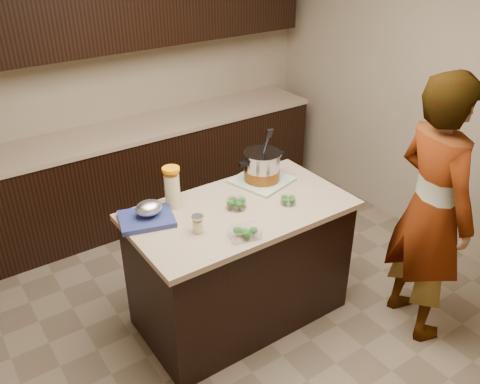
% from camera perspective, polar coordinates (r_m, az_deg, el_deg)
% --- Properties ---
extents(ground_plane, '(4.00, 4.00, 0.00)m').
position_cam_1_polar(ground_plane, '(3.85, 0.00, -13.41)').
color(ground_plane, brown).
rests_on(ground_plane, ground).
extents(room_shell, '(4.04, 4.04, 2.72)m').
position_cam_1_polar(room_shell, '(2.97, 0.00, 11.80)').
color(room_shell, tan).
rests_on(room_shell, ground).
extents(back_cabinets, '(3.60, 0.63, 2.33)m').
position_cam_1_polar(back_cabinets, '(4.68, -12.26, 7.68)').
color(back_cabinets, black).
rests_on(back_cabinets, ground).
extents(island, '(1.46, 0.81, 0.90)m').
position_cam_1_polar(island, '(3.56, 0.00, -8.02)').
color(island, black).
rests_on(island, ground).
extents(dish_towel, '(0.44, 0.44, 0.02)m').
position_cam_1_polar(dish_towel, '(3.63, 2.46, 1.32)').
color(dish_towel, '#5B7D54').
rests_on(dish_towel, island).
extents(stock_pot, '(0.37, 0.28, 0.38)m').
position_cam_1_polar(stock_pot, '(3.58, 2.49, 2.71)').
color(stock_pot, '#B7B7BC').
rests_on(stock_pot, dish_towel).
extents(lemonade_pitcher, '(0.14, 0.14, 0.27)m').
position_cam_1_polar(lemonade_pitcher, '(3.30, -7.62, 0.38)').
color(lemonade_pitcher, beige).
rests_on(lemonade_pitcher, island).
extents(mason_jar, '(0.07, 0.07, 0.12)m').
position_cam_1_polar(mason_jar, '(3.05, -4.76, -3.64)').
color(mason_jar, beige).
rests_on(mason_jar, island).
extents(broccoli_tub_left, '(0.17, 0.17, 0.06)m').
position_cam_1_polar(broccoli_tub_left, '(3.30, -0.42, -1.35)').
color(broccoli_tub_left, silver).
rests_on(broccoli_tub_left, island).
extents(broccoli_tub_right, '(0.12, 0.12, 0.05)m').
position_cam_1_polar(broccoli_tub_right, '(3.36, 5.43, -0.97)').
color(broccoli_tub_right, silver).
rests_on(broccoli_tub_right, island).
extents(broccoli_tub_rect, '(0.20, 0.17, 0.06)m').
position_cam_1_polar(broccoli_tub_rect, '(3.01, 0.48, -4.63)').
color(broccoli_tub_rect, silver).
rests_on(broccoli_tub_rect, island).
extents(blue_tray, '(0.39, 0.35, 0.13)m').
position_cam_1_polar(blue_tray, '(3.20, -10.34, -2.53)').
color(blue_tray, navy).
rests_on(blue_tray, island).
extents(person, '(0.59, 0.76, 1.83)m').
position_cam_1_polar(person, '(3.47, 20.70, -1.95)').
color(person, gray).
rests_on(person, ground).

